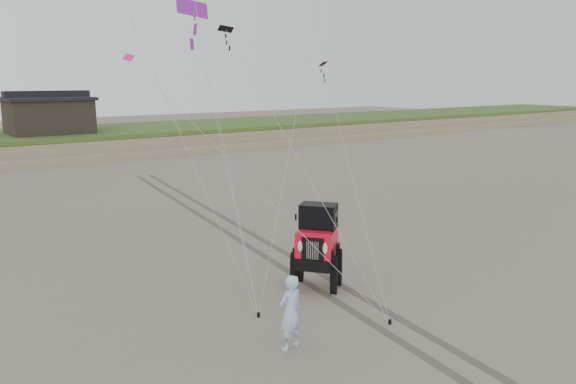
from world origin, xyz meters
name	(u,v)px	position (x,y,z in m)	size (l,w,h in m)	color
ground	(330,310)	(0.00, 0.00, 0.00)	(160.00, 160.00, 0.00)	#6B6054
dune_ridge	(23,145)	(0.00, 37.50, 0.82)	(160.00, 14.25, 1.73)	#7A6B54
cabin	(48,114)	(2.00, 37.00, 3.24)	(6.40, 5.40, 3.35)	black
jeep	(317,255)	(0.72, 1.45, 0.99)	(2.30, 5.32, 1.98)	red
man	(290,312)	(-2.13, -1.13, 0.87)	(0.64, 0.42, 1.75)	#86B2CF
stake_main	(258,315)	(-1.77, 0.73, 0.06)	(0.08, 0.08, 0.12)	black
stake_aux	(390,322)	(0.64, -1.56, 0.06)	(0.08, 0.08, 0.12)	black
tire_tracks	(238,232)	(2.00, 8.00, 0.00)	(5.22, 29.74, 0.01)	#4C443D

